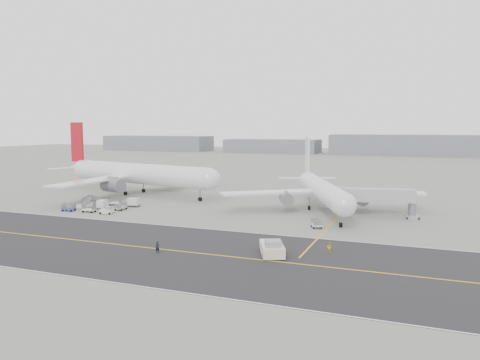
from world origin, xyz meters
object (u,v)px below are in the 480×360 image
at_px(ground_crew_a, 157,247).
at_px(jet_bridge, 377,197).
at_px(airliner_b, 322,190).
at_px(ground_crew_b, 329,247).
at_px(pushback_tug, 272,248).
at_px(airliner_a, 135,173).

bearing_deg(ground_crew_a, jet_bridge, 37.58).
xyz_separation_m(airliner_b, jet_bridge, (12.68, -4.85, -0.30)).
bearing_deg(ground_crew_b, airliner_b, -58.52).
bearing_deg(airliner_b, jet_bridge, -43.56).
distance_m(pushback_tug, ground_crew_b, 8.79).
distance_m(jet_bridge, ground_crew_b, 31.95).
xyz_separation_m(ground_crew_a, ground_crew_b, (24.02, 9.57, -0.06)).
xyz_separation_m(airliner_a, ground_crew_a, (39.19, -52.68, -4.99)).
height_order(pushback_tug, ground_crew_b, pushback_tug).
xyz_separation_m(airliner_a, pushback_tug, (55.55, -47.41, -4.86)).
relative_size(jet_bridge, ground_crew_b, 10.00).
xyz_separation_m(jet_bridge, ground_crew_a, (-28.10, -41.06, -3.50)).
height_order(airliner_b, jet_bridge, airliner_b).
relative_size(airliner_b, ground_crew_b, 26.47).
bearing_deg(airliner_b, airliner_a, 150.28).
distance_m(airliner_a, ground_crew_b, 76.68).
bearing_deg(pushback_tug, airliner_a, 115.95).
distance_m(ground_crew_a, ground_crew_b, 25.86).
bearing_deg(ground_crew_a, airliner_b, 53.40).
bearing_deg(pushback_tug, ground_crew_b, 5.71).
distance_m(airliner_a, pushback_tug, 73.19).
height_order(airliner_b, ground_crew_b, airliner_b).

